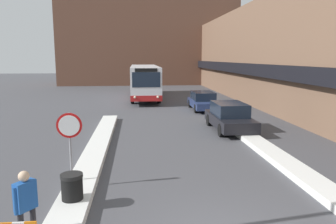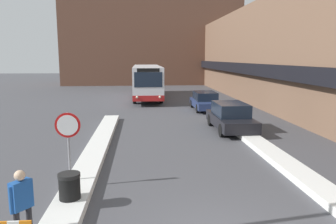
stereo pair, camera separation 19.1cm
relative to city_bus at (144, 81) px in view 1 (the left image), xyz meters
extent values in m
cube|color=brown|center=(11.10, -2.10, 2.49)|extent=(5.00, 60.00, 8.48)
cube|color=black|center=(8.35, -2.10, 1.30)|extent=(0.50, 60.00, 0.90)
cube|color=brown|center=(1.10, 18.66, 6.58)|extent=(26.00, 8.00, 16.66)
cube|color=silver|center=(-2.50, -19.95, -1.62)|extent=(0.90, 17.80, 0.25)
cube|color=silver|center=(4.70, -20.92, -1.63)|extent=(0.90, 11.90, 0.24)
cube|color=silver|center=(0.00, 0.01, 0.08)|extent=(2.55, 12.33, 2.68)
cube|color=red|center=(0.00, 0.01, -1.02)|extent=(2.57, 12.35, 0.47)
cube|color=#192333|center=(0.00, 0.01, 0.46)|extent=(2.58, 11.35, 0.74)
cube|color=#192333|center=(0.00, -6.17, 0.49)|extent=(2.25, 0.03, 1.21)
cube|color=black|center=(0.00, -6.17, 1.24)|extent=(1.79, 0.03, 0.28)
sphere|color=#F2EAC6|center=(-0.92, -6.18, -0.91)|extent=(0.20, 0.20, 0.20)
sphere|color=#F2EAC6|center=(0.92, -6.18, -0.91)|extent=(0.20, 0.20, 0.20)
cylinder|color=black|center=(-1.16, -3.82, -1.17)|extent=(0.28, 1.16, 1.16)
cylinder|color=black|center=(1.16, -3.82, -1.17)|extent=(0.28, 1.16, 1.16)
cylinder|color=black|center=(-1.16, 3.83, -1.17)|extent=(0.28, 1.16, 1.16)
cylinder|color=black|center=(1.16, 3.83, -1.17)|extent=(0.28, 1.16, 1.16)
cube|color=black|center=(4.30, -15.01, -1.19)|extent=(1.84, 4.50, 0.57)
cube|color=#192333|center=(4.30, -14.90, -0.57)|extent=(1.62, 2.48, 0.69)
cylinder|color=black|center=(5.13, -16.41, -1.41)|extent=(0.20, 0.68, 0.68)
cylinder|color=black|center=(3.46, -16.41, -1.41)|extent=(0.20, 0.68, 0.68)
cylinder|color=black|center=(5.13, -13.61, -1.41)|extent=(0.20, 0.68, 0.68)
cylinder|color=black|center=(3.46, -13.61, -1.41)|extent=(0.20, 0.68, 0.68)
cube|color=navy|center=(4.30, -7.79, -1.24)|extent=(1.77, 4.35, 0.51)
cube|color=#192333|center=(4.30, -7.68, -0.67)|extent=(1.56, 2.39, 0.62)
cylinder|color=black|center=(5.10, -9.14, -1.42)|extent=(0.20, 0.65, 0.65)
cylinder|color=black|center=(3.49, -9.14, -1.42)|extent=(0.20, 0.65, 0.65)
cylinder|color=black|center=(5.10, -6.44, -1.42)|extent=(0.20, 0.65, 0.65)
cylinder|color=black|center=(3.49, -6.44, -1.42)|extent=(0.20, 0.65, 0.65)
cylinder|color=gray|center=(-2.79, -22.45, -0.57)|extent=(0.07, 0.07, 2.35)
cylinder|color=red|center=(-2.79, -22.47, 0.23)|extent=(0.76, 0.03, 0.76)
cylinder|color=white|center=(-2.79, -22.48, 0.23)|extent=(0.62, 0.01, 0.62)
cube|color=#1E51A3|center=(-3.11, -25.58, -0.61)|extent=(0.43, 0.48, 0.62)
sphere|color=beige|center=(-3.11, -25.58, -0.19)|extent=(0.23, 0.23, 0.23)
cylinder|color=#1E51A3|center=(-3.25, -25.76, -0.64)|extent=(0.10, 0.10, 0.58)
cylinder|color=#1E51A3|center=(-2.98, -25.40, -0.64)|extent=(0.10, 0.10, 0.58)
cylinder|color=black|center=(-2.51, -23.85, -1.32)|extent=(0.56, 0.56, 0.85)
cylinder|color=black|center=(-2.51, -23.85, -0.85)|extent=(0.59, 0.59, 0.10)
camera|label=1|loc=(-0.76, -32.27, 2.23)|focal=35.00mm
camera|label=2|loc=(-0.57, -32.29, 2.23)|focal=35.00mm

